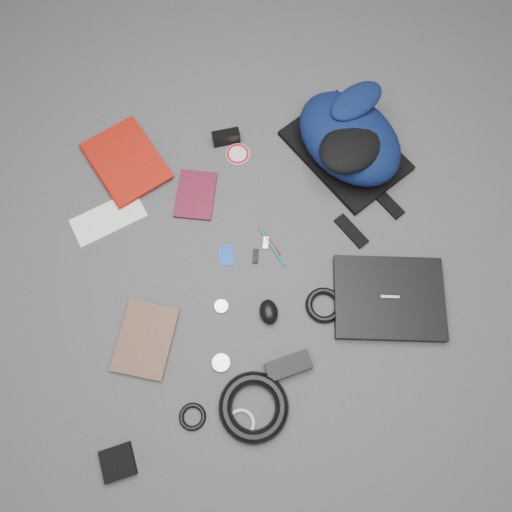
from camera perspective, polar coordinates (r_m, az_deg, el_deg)
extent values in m
plane|color=#4F4F51|center=(1.63, 0.00, -0.23)|extent=(4.00, 4.00, 0.00)
cube|color=black|center=(1.63, 14.94, -4.66)|extent=(0.41, 0.36, 0.03)
imported|color=maroon|center=(1.81, -17.54, 8.58)|extent=(0.30, 0.34, 0.03)
imported|color=#C06C0D|center=(1.62, -15.34, -8.62)|extent=(0.25, 0.28, 0.02)
cube|color=white|center=(1.75, -16.53, 4.18)|extent=(0.26, 0.16, 0.00)
cube|color=#4B0E1D|center=(1.72, -6.90, 6.96)|extent=(0.18, 0.21, 0.01)
cube|color=black|center=(1.80, -3.44, 13.39)|extent=(0.10, 0.04, 0.05)
cylinder|color=silver|center=(1.79, -2.09, 11.57)|extent=(0.09, 0.09, 0.00)
cylinder|color=#0C7366|center=(1.64, 1.85, 1.06)|extent=(0.05, 0.15, 0.01)
cylinder|color=maroon|center=(1.65, 1.56, 1.77)|extent=(0.05, 0.11, 0.01)
cube|color=#1841B4|center=(1.64, -3.44, 0.07)|extent=(0.05, 0.08, 0.00)
cube|color=black|center=(1.63, -0.05, -0.04)|extent=(0.03, 0.05, 0.01)
cube|color=#B0B0B2|center=(1.65, 1.12, 1.52)|extent=(0.03, 0.05, 0.01)
ellipsoid|color=black|center=(1.56, 1.46, -6.41)|extent=(0.07, 0.09, 0.04)
cylinder|color=silver|center=(1.59, -3.99, -5.76)|extent=(0.05, 0.05, 0.01)
cylinder|color=#B0B0B2|center=(1.56, -4.00, -12.08)|extent=(0.06, 0.06, 0.01)
torus|color=black|center=(1.59, 7.75, -5.60)|extent=(0.13, 0.13, 0.02)
cube|color=black|center=(1.54, 3.72, -12.43)|extent=(0.14, 0.07, 0.03)
torus|color=black|center=(1.53, -0.27, -16.88)|extent=(0.27, 0.27, 0.04)
cube|color=black|center=(1.59, -15.50, -21.80)|extent=(0.10, 0.10, 0.02)
torus|color=black|center=(1.55, -7.27, -17.76)|extent=(0.10, 0.10, 0.02)
torus|color=silver|center=(1.54, -1.74, -18.59)|extent=(0.09, 0.09, 0.01)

